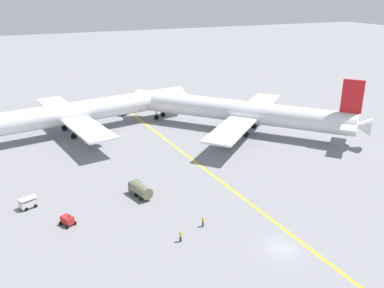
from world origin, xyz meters
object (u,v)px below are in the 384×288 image
at_px(gse_fuel_bowser_stubby, 140,189).
at_px(gse_baggage_cart_near_cluster, 28,203).
at_px(gse_gpu_cart_small, 67,220).
at_px(ground_crew_marshaller_foreground, 203,222).
at_px(ground_crew_ramp_agent_by_cones, 180,236).
at_px(pushback_tug, 116,110).
at_px(airliner_at_gate_left, 80,112).
at_px(airliner_being_pushed, 238,111).

distance_m(gse_fuel_bowser_stubby, gse_baggage_cart_near_cluster, 17.68).
distance_m(gse_gpu_cart_small, gse_baggage_cart_near_cluster, 9.14).
bearing_deg(ground_crew_marshaller_foreground, gse_baggage_cart_near_cluster, 144.23).
height_order(gse_gpu_cart_small, ground_crew_ramp_agent_by_cones, gse_gpu_cart_small).
relative_size(pushback_tug, ground_crew_ramp_agent_by_cones, 4.43).
distance_m(airliner_at_gate_left, gse_gpu_cart_small, 42.56).
bearing_deg(gse_baggage_cart_near_cluster, gse_fuel_bowser_stubby, -12.17).
bearing_deg(airliner_being_pushed, gse_gpu_cart_small, -149.19).
relative_size(pushback_tug, ground_crew_marshaller_foreground, 4.95).
xyz_separation_m(airliner_at_gate_left, gse_baggage_cart_near_cluster, (-14.45, -33.49, -4.21)).
xyz_separation_m(airliner_being_pushed, gse_gpu_cart_small, (-44.36, -26.46, -4.15)).
relative_size(airliner_at_gate_left, ground_crew_ramp_agent_by_cones, 34.27).
xyz_separation_m(gse_fuel_bowser_stubby, gse_baggage_cart_near_cluster, (-17.28, 3.73, -0.47)).
bearing_deg(ground_crew_ramp_agent_by_cones, gse_baggage_cart_near_cluster, 134.69).
height_order(gse_baggage_cart_near_cluster, ground_crew_marshaller_foreground, gse_baggage_cart_near_cluster).
bearing_deg(gse_fuel_bowser_stubby, airliner_at_gate_left, 94.36).
height_order(airliner_being_pushed, gse_baggage_cart_near_cluster, airliner_being_pushed).
xyz_separation_m(airliner_being_pushed, ground_crew_ramp_agent_by_cones, (-30.86, -37.25, -4.03)).
relative_size(gse_baggage_cart_near_cluster, ground_crew_marshaller_foreground, 1.98).
bearing_deg(pushback_tug, gse_fuel_bowser_stubby, -100.02).
height_order(gse_gpu_cart_small, gse_baggage_cart_near_cluster, gse_gpu_cart_small).
relative_size(pushback_tug, gse_fuel_bowser_stubby, 1.50).
distance_m(airliner_being_pushed, ground_crew_ramp_agent_by_cones, 48.54).
relative_size(pushback_tug, gse_gpu_cart_small, 2.98).
height_order(gse_baggage_cart_near_cluster, ground_crew_ramp_agent_by_cones, ground_crew_ramp_agent_by_cones).
xyz_separation_m(airliner_at_gate_left, gse_gpu_cart_small, (-9.61, -41.24, -4.28)).
xyz_separation_m(pushback_tug, gse_baggage_cart_near_cluster, (-25.88, -44.94, -0.33)).
height_order(pushback_tug, gse_gpu_cart_small, pushback_tug).
bearing_deg(gse_baggage_cart_near_cluster, gse_gpu_cart_small, -58.03).
relative_size(airliner_at_gate_left, airliner_being_pushed, 1.24).
bearing_deg(airliner_being_pushed, gse_fuel_bowser_stubby, -144.90).
height_order(pushback_tug, gse_baggage_cart_near_cluster, pushback_tug).
height_order(airliner_being_pushed, pushback_tug, airliner_being_pushed).
bearing_deg(gse_gpu_cart_small, pushback_tug, 68.23).
xyz_separation_m(gse_gpu_cart_small, gse_baggage_cart_near_cluster, (-4.84, 7.75, 0.07)).
height_order(pushback_tug, ground_crew_ramp_agent_by_cones, pushback_tug).
bearing_deg(airliner_at_gate_left, gse_fuel_bowser_stubby, -85.64).
distance_m(airliner_being_pushed, gse_gpu_cart_small, 51.82).
xyz_separation_m(gse_gpu_cart_small, ground_crew_ramp_agent_by_cones, (13.50, -10.79, 0.13)).
distance_m(gse_fuel_bowser_stubby, ground_crew_ramp_agent_by_cones, 14.86).
xyz_separation_m(airliner_at_gate_left, gse_fuel_bowser_stubby, (2.83, -37.21, -3.74)).
bearing_deg(gse_baggage_cart_near_cluster, ground_crew_ramp_agent_by_cones, -45.31).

